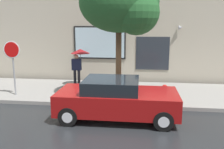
{
  "coord_description": "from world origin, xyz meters",
  "views": [
    {
      "loc": [
        1.14,
        -8.26,
        3.33
      ],
      "look_at": [
        -0.08,
        1.8,
        1.2
      ],
      "focal_mm": 39.43,
      "sensor_mm": 36.0,
      "label": 1
    }
  ],
  "objects_px": {
    "pedestrian_with_umbrella": "(79,57)",
    "fire_hydrant": "(164,94)",
    "street_tree": "(122,5)",
    "stop_sign": "(12,57)",
    "parked_car": "(116,99)"
  },
  "relations": [
    {
      "from": "street_tree",
      "to": "pedestrian_with_umbrella",
      "type": "bearing_deg",
      "value": 138.93
    },
    {
      "from": "fire_hydrant",
      "to": "pedestrian_with_umbrella",
      "type": "distance_m",
      "value": 4.84
    },
    {
      "from": "stop_sign",
      "to": "street_tree",
      "type": "bearing_deg",
      "value": -0.6
    },
    {
      "from": "fire_hydrant",
      "to": "street_tree",
      "type": "height_order",
      "value": "street_tree"
    },
    {
      "from": "pedestrian_with_umbrella",
      "to": "street_tree",
      "type": "xyz_separation_m",
      "value": [
        2.34,
        -2.04,
        2.39
      ]
    },
    {
      "from": "fire_hydrant",
      "to": "stop_sign",
      "type": "distance_m",
      "value": 6.72
    },
    {
      "from": "street_tree",
      "to": "stop_sign",
      "type": "xyz_separation_m",
      "value": [
        -4.82,
        0.05,
        -2.17
      ]
    },
    {
      "from": "fire_hydrant",
      "to": "pedestrian_with_umbrella",
      "type": "xyz_separation_m",
      "value": [
        -4.1,
        2.3,
        1.14
      ]
    },
    {
      "from": "pedestrian_with_umbrella",
      "to": "parked_car",
      "type": "bearing_deg",
      "value": -59.09
    },
    {
      "from": "pedestrian_with_umbrella",
      "to": "street_tree",
      "type": "bearing_deg",
      "value": -41.07
    },
    {
      "from": "pedestrian_with_umbrella",
      "to": "fire_hydrant",
      "type": "bearing_deg",
      "value": -29.3
    },
    {
      "from": "parked_car",
      "to": "pedestrian_with_umbrella",
      "type": "height_order",
      "value": "pedestrian_with_umbrella"
    },
    {
      "from": "parked_car",
      "to": "fire_hydrant",
      "type": "bearing_deg",
      "value": 40.45
    },
    {
      "from": "pedestrian_with_umbrella",
      "to": "street_tree",
      "type": "distance_m",
      "value": 3.92
    },
    {
      "from": "pedestrian_with_umbrella",
      "to": "stop_sign",
      "type": "height_order",
      "value": "stop_sign"
    }
  ]
}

